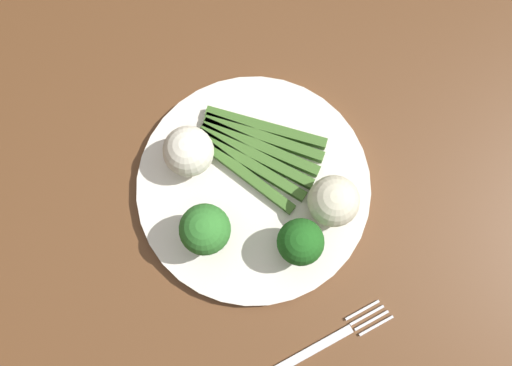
% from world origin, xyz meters
% --- Properties ---
extents(ground_plane, '(6.00, 6.00, 0.02)m').
position_xyz_m(ground_plane, '(0.00, 0.00, -0.01)').
color(ground_plane, gray).
extents(dining_table, '(1.14, 0.94, 0.76)m').
position_xyz_m(dining_table, '(0.00, 0.00, 0.64)').
color(dining_table, brown).
rests_on(dining_table, ground_plane).
extents(plate, '(0.28, 0.28, 0.01)m').
position_xyz_m(plate, '(-0.02, 0.00, 0.76)').
color(plate, silver).
rests_on(plate, dining_table).
extents(asparagus_bundle, '(0.17, 0.12, 0.01)m').
position_xyz_m(asparagus_bundle, '(-0.05, 0.03, 0.78)').
color(asparagus_bundle, '#3D6626').
rests_on(asparagus_bundle, plate).
extents(broccoli_front_left, '(0.05, 0.05, 0.07)m').
position_xyz_m(broccoli_front_left, '(0.07, -0.01, 0.81)').
color(broccoli_front_left, '#4C7F2B').
rests_on(broccoli_front_left, plate).
extents(broccoli_back_right, '(0.06, 0.06, 0.07)m').
position_xyz_m(broccoli_back_right, '(-0.01, -0.08, 0.81)').
color(broccoli_back_right, '#609E3D').
rests_on(broccoli_back_right, plate).
extents(cauliflower_front, '(0.06, 0.06, 0.06)m').
position_xyz_m(cauliflower_front, '(0.06, 0.05, 0.80)').
color(cauliflower_front, beige).
rests_on(cauliflower_front, plate).
extents(cauliflower_back, '(0.06, 0.06, 0.06)m').
position_xyz_m(cauliflower_back, '(-0.10, -0.03, 0.80)').
color(cauliflower_back, white).
rests_on(cauliflower_back, plate).
extents(fork, '(0.06, 0.16, 0.00)m').
position_xyz_m(fork, '(0.17, -0.06, 0.76)').
color(fork, silver).
rests_on(fork, dining_table).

